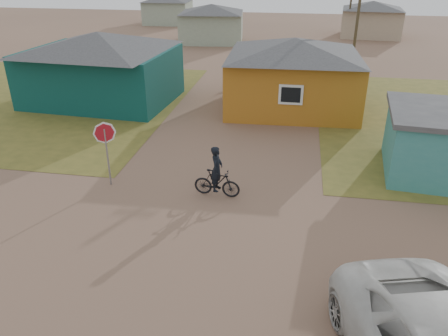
# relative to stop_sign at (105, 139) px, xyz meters

# --- Properties ---
(ground) EXTENTS (120.00, 120.00, 0.00)m
(ground) POSITION_rel_stop_sign_xyz_m (3.92, -3.50, -1.84)
(ground) COLOR #82604B
(grass_nw) EXTENTS (20.00, 18.00, 0.00)m
(grass_nw) POSITION_rel_stop_sign_xyz_m (-10.08, 9.50, -1.84)
(grass_nw) COLOR olive
(grass_nw) RESTS_ON ground
(house_teal) EXTENTS (8.93, 7.08, 4.00)m
(house_teal) POSITION_rel_stop_sign_xyz_m (-4.58, 10.00, 0.21)
(house_teal) COLOR #0A3835
(house_teal) RESTS_ON ground
(house_yellow) EXTENTS (7.72, 6.76, 3.90)m
(house_yellow) POSITION_rel_stop_sign_xyz_m (6.42, 10.49, 0.16)
(house_yellow) COLOR #AD691A
(house_yellow) RESTS_ON ground
(house_pale_west) EXTENTS (7.04, 6.15, 3.60)m
(house_pale_west) POSITION_rel_stop_sign_xyz_m (-2.08, 30.50, 0.01)
(house_pale_west) COLOR #93A28B
(house_pale_west) RESTS_ON ground
(house_beige_east) EXTENTS (6.95, 6.05, 3.60)m
(house_beige_east) POSITION_rel_stop_sign_xyz_m (13.92, 36.50, 0.01)
(house_beige_east) COLOR tan
(house_beige_east) RESTS_ON ground
(house_pale_north) EXTENTS (6.28, 5.81, 3.40)m
(house_pale_north) POSITION_rel_stop_sign_xyz_m (-10.08, 42.50, -0.09)
(house_pale_north) COLOR #93A28B
(house_pale_north) RESTS_ON ground
(utility_pole_near) EXTENTS (1.40, 0.20, 8.00)m
(utility_pole_near) POSITION_rel_stop_sign_xyz_m (10.42, 18.50, 2.30)
(utility_pole_near) COLOR #473D2A
(utility_pole_near) RESTS_ON ground
(stop_sign) EXTENTS (0.82, 0.13, 2.51)m
(stop_sign) POSITION_rel_stop_sign_xyz_m (0.00, 0.00, 0.00)
(stop_sign) COLOR gray
(stop_sign) RESTS_ON ground
(cyclist) EXTENTS (1.73, 0.64, 1.91)m
(cyclist) POSITION_rel_stop_sign_xyz_m (4.11, -0.15, -1.15)
(cyclist) COLOR black
(cyclist) RESTS_ON ground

